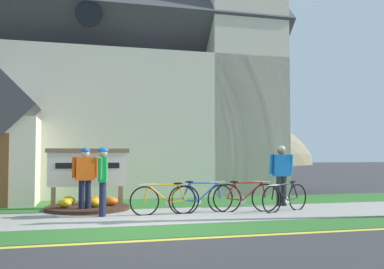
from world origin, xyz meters
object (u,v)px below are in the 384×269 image
at_px(bicycle_green, 246,197).
at_px(bicycle_blue, 166,199).
at_px(bicycle_black, 285,197).
at_px(church_sign, 88,169).
at_px(cyclist_in_orange_jersey, 85,174).
at_px(cyclist_in_red_jersey, 281,170).
at_px(roadside_conifer, 224,84).
at_px(bicycle_white, 201,198).
at_px(cyclist_in_blue_jersey, 103,176).

xyz_separation_m(bicycle_green, bicycle_blue, (-2.14, 0.00, -0.01)).
bearing_deg(bicycle_black, bicycle_green, 170.32).
xyz_separation_m(church_sign, cyclist_in_orange_jersey, (-0.08, -0.91, -0.11)).
height_order(church_sign, cyclist_in_orange_jersey, cyclist_in_orange_jersey).
bearing_deg(bicycle_green, church_sign, 154.74).
bearing_deg(cyclist_in_red_jersey, cyclist_in_orange_jersey, -179.97).
xyz_separation_m(church_sign, cyclist_in_red_jersey, (5.49, -0.91, -0.06)).
relative_size(bicycle_blue, roadside_conifer, 0.24).
bearing_deg(bicycle_black, cyclist_in_red_jersey, 68.10).
xyz_separation_m(bicycle_green, bicycle_white, (-1.18, 0.11, -0.01)).
distance_m(cyclist_in_red_jersey, cyclist_in_blue_jersey, 5.23).
height_order(bicycle_white, roadside_conifer, roadside_conifer).
bearing_deg(cyclist_in_blue_jersey, bicycle_black, -3.67).
bearing_deg(bicycle_black, bicycle_blue, 176.77).
relative_size(bicycle_blue, cyclist_in_red_jersey, 1.02).
bearing_deg(bicycle_green, cyclist_in_orange_jersey, 166.59).
bearing_deg(cyclist_in_orange_jersey, bicycle_green, -13.41).
bearing_deg(bicycle_blue, bicycle_white, 6.38).
bearing_deg(roadside_conifer, cyclist_in_blue_jersey, -125.71).
xyz_separation_m(bicycle_green, cyclist_in_orange_jersey, (-4.08, 0.97, 0.59)).
distance_m(church_sign, cyclist_in_red_jersey, 5.56).
bearing_deg(bicycle_white, bicycle_green, -5.30).
relative_size(bicycle_white, cyclist_in_blue_jersey, 1.08).
distance_m(church_sign, bicycle_blue, 2.74).
relative_size(bicycle_black, cyclist_in_blue_jersey, 0.96).
distance_m(church_sign, bicycle_black, 5.48).
distance_m(church_sign, roadside_conifer, 9.62).
distance_m(cyclist_in_red_jersey, roadside_conifer, 8.23).
distance_m(bicycle_black, cyclist_in_blue_jersey, 4.74).
bearing_deg(bicycle_blue, roadside_conifer, 62.38).
bearing_deg(cyclist_in_orange_jersey, roadside_conifer, 49.32).
xyz_separation_m(bicycle_blue, roadside_conifer, (4.32, 8.26, 4.42)).
distance_m(bicycle_white, roadside_conifer, 9.86).
relative_size(bicycle_black, cyclist_in_orange_jersey, 0.96).
relative_size(bicycle_white, bicycle_blue, 1.01).
bearing_deg(bicycle_blue, cyclist_in_red_jersey, 15.01).
distance_m(cyclist_in_orange_jersey, cyclist_in_blue_jersey, 0.94).
bearing_deg(bicycle_green, bicycle_white, 174.70).
bearing_deg(cyclist_in_blue_jersey, church_sign, 100.74).
bearing_deg(roadside_conifer, bicycle_blue, -117.62).
bearing_deg(church_sign, bicycle_black, -22.30).
relative_size(bicycle_green, bicycle_white, 0.99).
relative_size(bicycle_green, roadside_conifer, 0.24).
distance_m(cyclist_in_orange_jersey, cyclist_in_red_jersey, 5.57).
bearing_deg(church_sign, roadside_conifer, 45.88).
distance_m(bicycle_black, bicycle_white, 2.23).
bearing_deg(bicycle_white, roadside_conifer, 67.56).
xyz_separation_m(church_sign, bicycle_blue, (1.86, -1.88, -0.72)).
relative_size(bicycle_black, bicycle_green, 0.91).
bearing_deg(cyclist_in_red_jersey, bicycle_green, -146.81).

